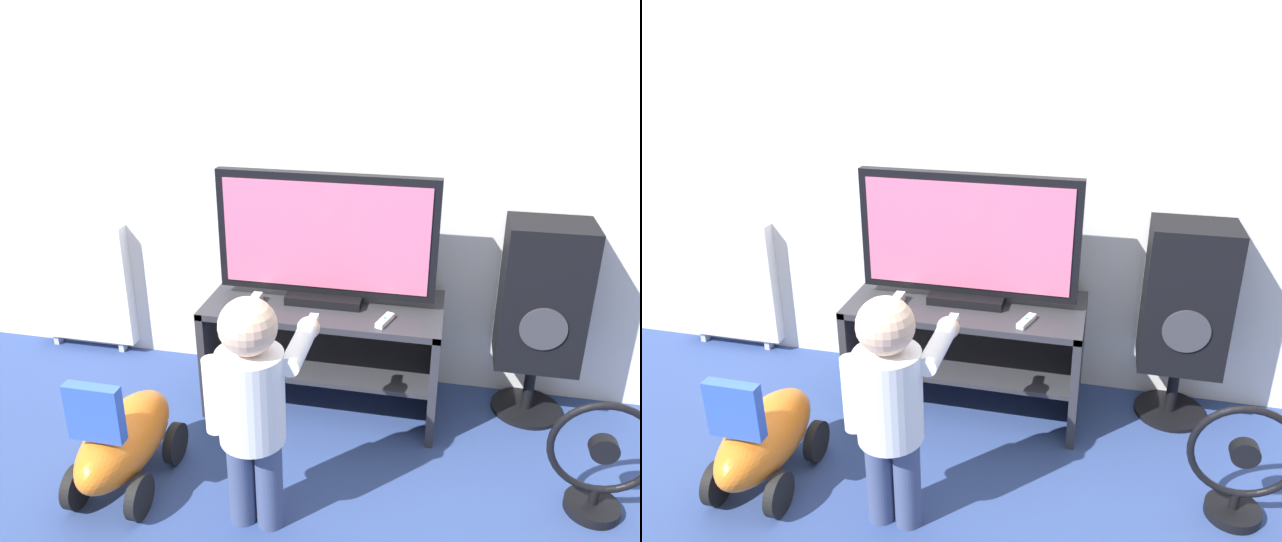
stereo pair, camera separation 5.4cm
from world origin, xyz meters
The scene contains 11 objects.
ground_plane centered at (0.00, 0.00, 0.00)m, with size 16.00×16.00×0.00m, color navy.
wall_back centered at (0.00, 0.57, 1.30)m, with size 10.00×0.06×2.60m.
tv_stand centered at (0.00, 0.25, 0.36)m, with size 1.08×0.49×0.54m.
television centered at (0.00, 0.27, 0.84)m, with size 0.99×0.20×0.60m.
game_console centered at (-0.31, 0.13, 0.56)m, with size 0.04×0.18×0.04m.
remote_primary centered at (0.29, 0.10, 0.56)m, with size 0.07×0.13×0.03m.
child centered at (-0.09, -0.55, 0.55)m, with size 0.35×0.51×0.92m.
speaker_tower centered at (0.96, 0.39, 0.59)m, with size 0.36×0.33×0.95m.
floor_fan centered at (1.15, -0.25, 0.22)m, with size 0.40×0.21×0.49m.
ride_on_toy centered at (-0.66, -0.48, 0.21)m, with size 0.30×0.59×0.56m.
radiator centered at (-1.42, 0.50, 0.40)m, with size 0.58×0.08×0.74m.
Camera 1 is at (0.52, -2.28, 1.78)m, focal length 35.00 mm.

